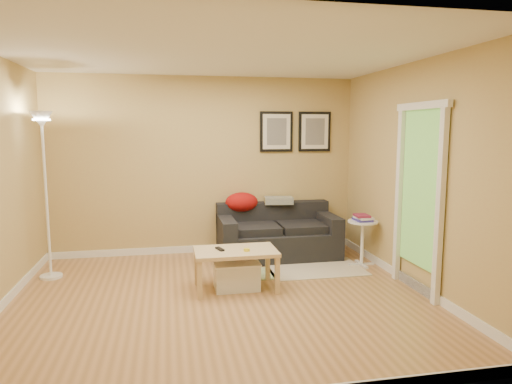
{
  "coord_description": "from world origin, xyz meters",
  "views": [
    {
      "loc": [
        -0.54,
        -4.76,
        1.83
      ],
      "look_at": [
        0.55,
        0.85,
        1.05
      ],
      "focal_mm": 32.09,
      "sensor_mm": 36.0,
      "label": 1
    }
  ],
  "objects_px": {
    "sofa": "(278,231)",
    "side_table": "(362,243)",
    "floor_lamp": "(46,200)",
    "coffee_table": "(236,269)",
    "book_stack": "(363,218)",
    "storage_bin": "(237,275)"
  },
  "relations": [
    {
      "from": "sofa",
      "to": "side_table",
      "type": "xyz_separation_m",
      "value": [
        1.01,
        -0.65,
        -0.07
      ]
    },
    {
      "from": "side_table",
      "to": "floor_lamp",
      "type": "bearing_deg",
      "value": 176.44
    },
    {
      "from": "coffee_table",
      "to": "book_stack",
      "type": "xyz_separation_m",
      "value": [
        1.82,
        0.61,
        0.42
      ]
    },
    {
      "from": "book_stack",
      "to": "floor_lamp",
      "type": "distance_m",
      "value": 4.04
    },
    {
      "from": "side_table",
      "to": "book_stack",
      "type": "bearing_deg",
      "value": 86.23
    },
    {
      "from": "coffee_table",
      "to": "storage_bin",
      "type": "xyz_separation_m",
      "value": [
        0.01,
        0.02,
        -0.07
      ]
    },
    {
      "from": "storage_bin",
      "to": "floor_lamp",
      "type": "bearing_deg",
      "value": 159.45
    },
    {
      "from": "storage_bin",
      "to": "sofa",
      "type": "bearing_deg",
      "value": 57.12
    },
    {
      "from": "storage_bin",
      "to": "floor_lamp",
      "type": "height_order",
      "value": "floor_lamp"
    },
    {
      "from": "sofa",
      "to": "book_stack",
      "type": "height_order",
      "value": "sofa"
    },
    {
      "from": "storage_bin",
      "to": "book_stack",
      "type": "bearing_deg",
      "value": 18.16
    },
    {
      "from": "sofa",
      "to": "side_table",
      "type": "height_order",
      "value": "sofa"
    },
    {
      "from": "coffee_table",
      "to": "storage_bin",
      "type": "bearing_deg",
      "value": 46.44
    },
    {
      "from": "sofa",
      "to": "storage_bin",
      "type": "distance_m",
      "value": 1.48
    },
    {
      "from": "sofa",
      "to": "floor_lamp",
      "type": "distance_m",
      "value": 3.09
    },
    {
      "from": "sofa",
      "to": "book_stack",
      "type": "distance_m",
      "value": 1.23
    },
    {
      "from": "coffee_table",
      "to": "storage_bin",
      "type": "distance_m",
      "value": 0.08
    },
    {
      "from": "storage_bin",
      "to": "book_stack",
      "type": "distance_m",
      "value": 1.97
    },
    {
      "from": "floor_lamp",
      "to": "sofa",
      "type": "bearing_deg",
      "value": 7.5
    },
    {
      "from": "coffee_table",
      "to": "floor_lamp",
      "type": "relative_size",
      "value": 0.45
    },
    {
      "from": "side_table",
      "to": "floor_lamp",
      "type": "xyz_separation_m",
      "value": [
        -4.02,
        0.25,
        0.67
      ]
    },
    {
      "from": "side_table",
      "to": "floor_lamp",
      "type": "height_order",
      "value": "floor_lamp"
    }
  ]
}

